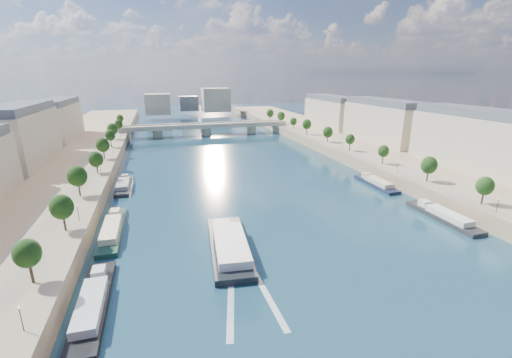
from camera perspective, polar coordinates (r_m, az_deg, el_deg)
ground at (r=128.59m, az=-0.96°, el=-1.12°), size 700.00×700.00×0.00m
quay_left at (r=130.19m, az=-33.27°, el=-2.65°), size 44.00×520.00×5.00m
quay_right at (r=161.56m, az=24.53°, el=2.04°), size 44.00×520.00×5.00m
pave_left at (r=125.62m, az=-26.95°, el=-1.08°), size 14.00×520.00×0.10m
pave_right at (r=151.74m, az=20.31°, el=2.63°), size 14.00×520.00×0.10m
trees_left at (r=125.72m, az=-26.24°, el=1.62°), size 4.80×268.80×8.26m
trees_right at (r=157.42m, az=17.80°, el=5.40°), size 4.80×268.80×8.26m
lamps_left at (r=114.59m, az=-25.78°, el=-1.11°), size 0.36×200.36×4.28m
lamps_right at (r=152.53m, az=17.95°, el=3.99°), size 0.36×200.36×4.28m
buildings_right at (r=176.30m, az=25.85°, el=7.67°), size 16.00×226.00×23.20m
skyline at (r=340.20m, az=-10.40°, el=12.55°), size 79.00×42.00×22.00m
bridge at (r=237.86m, az=-8.33°, el=8.45°), size 112.00×12.00×8.15m
tour_barge at (r=83.11m, az=-4.46°, el=-10.99°), size 11.68×31.09×4.12m
wake at (r=69.96m, az=-1.51°, el=-18.03°), size 10.74×26.02×0.04m
moored_barges_left at (r=72.58m, az=-25.38°, el=-17.67°), size 5.00×160.89×3.60m
moored_barges_right at (r=103.15m, az=35.21°, el=-8.70°), size 5.00×119.68×3.60m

